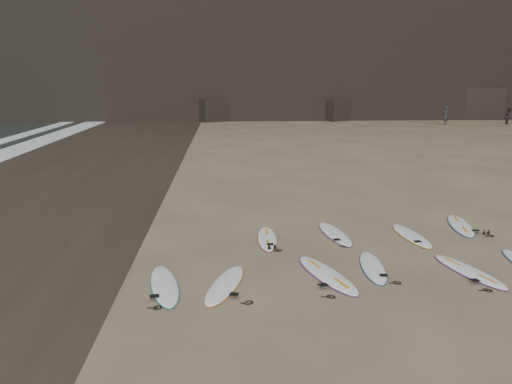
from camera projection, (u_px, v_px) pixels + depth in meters
ground at (402, 268)px, 12.86m from camera, size 240.00×240.00×0.00m
wet_sand at (31, 190)px, 21.77m from camera, size 12.00×200.00×0.01m
surfboard_0 at (225, 284)px, 11.77m from camera, size 1.28×2.49×0.09m
surfboard_1 at (327, 274)px, 12.35m from camera, size 1.45×2.77×0.10m
surfboard_2 at (373, 267)px, 12.85m from camera, size 0.82×2.35×0.08m
surfboard_3 at (469, 271)px, 12.58m from camera, size 1.23×2.53×0.09m
surfboard_5 at (267, 238)px, 15.13m from camera, size 0.67×2.37×0.08m
surfboard_6 at (335, 234)px, 15.58m from camera, size 0.91×2.53×0.09m
surfboard_7 at (411, 235)px, 15.41m from camera, size 0.78×2.47×0.09m
surfboard_8 at (460, 225)px, 16.46m from camera, size 1.18×2.63×0.09m
surfboard_11 at (164, 285)px, 11.74m from camera, size 1.10×2.58×0.09m
person_a at (445, 116)px, 51.33m from camera, size 0.82×0.76×1.88m
person_b at (509, 116)px, 51.80m from camera, size 1.05×1.05×1.71m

